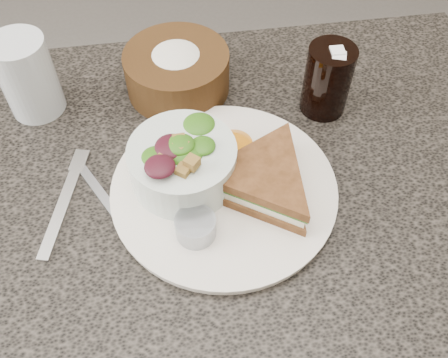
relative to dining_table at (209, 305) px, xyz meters
The scene contains 11 objects.
dining_table is the anchor object (origin of this frame).
dinner_plate 0.38m from the dining_table, ahead, with size 0.30×0.30×0.01m, color silver.
sandwich 0.42m from the dining_table, ahead, with size 0.18×0.18×0.05m, color brown, non-canonical shape.
salad_bowl 0.43m from the dining_table, 130.92° to the left, with size 0.14×0.14×0.08m, color silver, non-canonical shape.
dressing_ramekin 0.41m from the dining_table, 103.02° to the right, with size 0.05×0.05×0.03m, color gray.
orange_wedge 0.41m from the dining_table, 53.34° to the left, with size 0.06×0.06×0.02m, color orange.
fork 0.42m from the dining_table, behind, with size 0.02×0.16×0.00m, color #B3B3B3.
knife 0.40m from the dining_table, behind, with size 0.01×0.19×0.00m, color #9699A3.
bread_basket 0.47m from the dining_table, 93.11° to the left, with size 0.16×0.16×0.09m, color #492C13, non-canonical shape.
cola_glass 0.50m from the dining_table, 34.60° to the left, with size 0.07×0.07×0.12m, color black, non-canonical shape.
water_glass 0.54m from the dining_table, 138.25° to the left, with size 0.08×0.08×0.12m, color silver.
Camera 1 is at (-0.03, -0.39, 1.31)m, focal length 40.00 mm.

